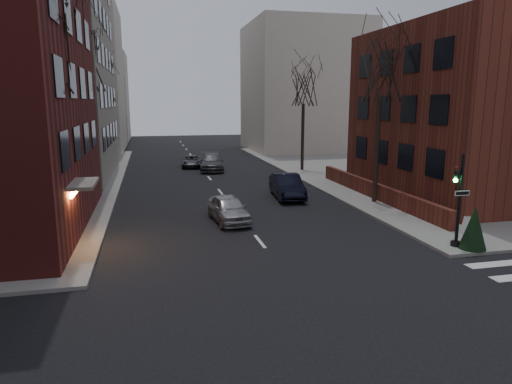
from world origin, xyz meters
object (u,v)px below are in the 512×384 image
at_px(tree_left_c, 104,83).
at_px(streetlamp_near, 91,136).
at_px(streetlamp_far, 114,122).
at_px(traffic_signal, 458,206).
at_px(tree_left_a, 46,49).
at_px(car_lane_far, 192,161).
at_px(tree_right_b, 304,87).
at_px(tree_right_a, 381,71).
at_px(sandwich_board, 470,225).
at_px(evergreen_shrub, 474,228).
at_px(car_lane_silver, 228,209).
at_px(parked_sedan, 287,186).
at_px(tree_left_b, 84,62).
at_px(car_lane_gray, 212,162).

xyz_separation_m(tree_left_c, streetlamp_near, (0.60, -18.00, -3.79)).
bearing_deg(tree_left_c, streetlamp_far, 73.30).
distance_m(traffic_signal, tree_left_a, 18.66).
relative_size(tree_left_c, car_lane_far, 2.40).
bearing_deg(tree_right_b, tree_left_c, 155.56).
distance_m(tree_right_a, tree_right_b, 14.01).
bearing_deg(sandwich_board, evergreen_shrub, -140.07).
bearing_deg(sandwich_board, tree_left_c, 107.37).
height_order(car_lane_silver, car_lane_far, car_lane_silver).
height_order(tree_right_b, parked_sedan, tree_right_b).
bearing_deg(tree_left_b, car_lane_far, 54.09).
height_order(tree_left_c, tree_right_a, same).
relative_size(tree_left_a, car_lane_gray, 1.95).
bearing_deg(tree_left_c, sandwich_board, -57.67).
xyz_separation_m(car_lane_gray, sandwich_board, (9.05, -23.84, -0.21)).
bearing_deg(car_lane_far, tree_left_a, -103.65).
bearing_deg(streetlamp_far, car_lane_gray, -40.30).
xyz_separation_m(tree_left_c, car_lane_far, (7.97, -3.00, -7.47)).
bearing_deg(sandwich_board, traffic_signal, -156.33).
xyz_separation_m(tree_right_a, car_lane_far, (-9.63, 19.00, -7.47)).
relative_size(streetlamp_near, car_lane_far, 1.55).
height_order(streetlamp_near, car_lane_far, streetlamp_near).
bearing_deg(traffic_signal, streetlamp_near, 141.13).
bearing_deg(streetlamp_near, car_lane_silver, -39.91).
distance_m(tree_left_c, streetlamp_far, 4.33).
relative_size(tree_right_b, car_lane_silver, 2.24).
bearing_deg(traffic_signal, tree_left_a, 163.35).
height_order(parked_sedan, car_lane_gray, parked_sedan).
height_order(tree_right_b, streetlamp_near, tree_right_b).
relative_size(tree_left_a, car_lane_far, 2.54).
height_order(tree_right_b, evergreen_shrub, tree_right_b).
distance_m(tree_left_b, parked_sedan, 15.98).
bearing_deg(evergreen_shrub, car_lane_far, 108.01).
height_order(tree_right_b, car_lane_silver, tree_right_b).
relative_size(tree_left_a, tree_left_b, 0.95).
bearing_deg(car_lane_far, tree_left_b, -120.46).
bearing_deg(evergreen_shrub, tree_left_c, 118.68).
distance_m(traffic_signal, tree_right_a, 10.92).
distance_m(traffic_signal, car_lane_gray, 26.38).
bearing_deg(tree_left_c, parked_sedan, -56.09).
xyz_separation_m(traffic_signal, parked_sedan, (-3.94, 11.97, -1.12)).
bearing_deg(streetlamp_near, tree_left_b, 98.53).
relative_size(tree_left_b, sandwich_board, 13.43).
distance_m(tree_left_b, tree_left_c, 14.03).
relative_size(tree_left_b, streetlamp_near, 1.72).
xyz_separation_m(car_lane_far, sandwich_board, (10.69, -26.47, -0.01)).
distance_m(tree_left_b, tree_right_b, 18.64).
height_order(tree_left_a, car_lane_far, tree_left_a).
bearing_deg(sandwich_board, tree_left_b, 125.36).
height_order(tree_left_c, car_lane_silver, tree_left_c).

